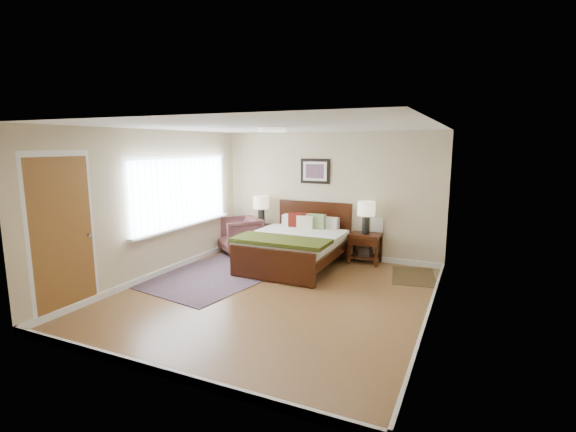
{
  "coord_description": "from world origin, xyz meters",
  "views": [
    {
      "loc": [
        2.71,
        -5.39,
        2.26
      ],
      "look_at": [
        -0.2,
        0.96,
        1.05
      ],
      "focal_mm": 26.0,
      "sensor_mm": 36.0,
      "label": 1
    }
  ],
  "objects_px": {
    "bed": "(296,240)",
    "lamp_right": "(366,212)",
    "armchair": "(239,235)",
    "lamp_left": "(261,205)",
    "nightstand_left": "(261,231)",
    "nightstand_right": "(365,245)",
    "rug_persian": "(215,275)"
  },
  "relations": [
    {
      "from": "bed",
      "to": "nightstand_right",
      "type": "height_order",
      "value": "bed"
    },
    {
      "from": "armchair",
      "to": "rug_persian",
      "type": "distance_m",
      "value": 1.66
    },
    {
      "from": "lamp_right",
      "to": "rug_persian",
      "type": "relative_size",
      "value": 0.24
    },
    {
      "from": "lamp_right",
      "to": "rug_persian",
      "type": "xyz_separation_m",
      "value": [
        -2.17,
        -1.84,
        -1.0
      ]
    },
    {
      "from": "armchair",
      "to": "rug_persian",
      "type": "bearing_deg",
      "value": -35.28
    },
    {
      "from": "lamp_left",
      "to": "armchair",
      "type": "distance_m",
      "value": 0.78
    },
    {
      "from": "nightstand_left",
      "to": "rug_persian",
      "type": "height_order",
      "value": "nightstand_left"
    },
    {
      "from": "bed",
      "to": "armchair",
      "type": "distance_m",
      "value": 1.58
    },
    {
      "from": "nightstand_right",
      "to": "lamp_right",
      "type": "relative_size",
      "value": 0.95
    },
    {
      "from": "lamp_left",
      "to": "nightstand_right",
      "type": "bearing_deg",
      "value": -0.31
    },
    {
      "from": "lamp_left",
      "to": "armchair",
      "type": "xyz_separation_m",
      "value": [
        -0.38,
        -0.29,
        -0.62
      ]
    },
    {
      "from": "bed",
      "to": "armchair",
      "type": "xyz_separation_m",
      "value": [
        -1.51,
        0.48,
        -0.13
      ]
    },
    {
      "from": "nightstand_right",
      "to": "lamp_right",
      "type": "xyz_separation_m",
      "value": [
        -0.0,
        0.01,
        0.65
      ]
    },
    {
      "from": "nightstand_right",
      "to": "armchair",
      "type": "relative_size",
      "value": 0.71
    },
    {
      "from": "armchair",
      "to": "rug_persian",
      "type": "height_order",
      "value": "armchair"
    },
    {
      "from": "lamp_right",
      "to": "armchair",
      "type": "height_order",
      "value": "lamp_right"
    },
    {
      "from": "bed",
      "to": "lamp_right",
      "type": "height_order",
      "value": "lamp_right"
    },
    {
      "from": "lamp_left",
      "to": "armchair",
      "type": "height_order",
      "value": "lamp_left"
    },
    {
      "from": "lamp_left",
      "to": "armchair",
      "type": "relative_size",
      "value": 0.75
    },
    {
      "from": "nightstand_right",
      "to": "lamp_left",
      "type": "height_order",
      "value": "lamp_left"
    },
    {
      "from": "nightstand_left",
      "to": "armchair",
      "type": "distance_m",
      "value": 0.47
    },
    {
      "from": "bed",
      "to": "armchair",
      "type": "height_order",
      "value": "bed"
    },
    {
      "from": "nightstand_left",
      "to": "nightstand_right",
      "type": "relative_size",
      "value": 0.97
    },
    {
      "from": "nightstand_left",
      "to": "lamp_left",
      "type": "bearing_deg",
      "value": 90.0
    },
    {
      "from": "bed",
      "to": "lamp_right",
      "type": "bearing_deg",
      "value": 34.31
    },
    {
      "from": "nightstand_right",
      "to": "lamp_left",
      "type": "distance_m",
      "value": 2.34
    },
    {
      "from": "nightstand_left",
      "to": "armchair",
      "type": "xyz_separation_m",
      "value": [
        -0.38,
        -0.27,
        -0.08
      ]
    },
    {
      "from": "bed",
      "to": "lamp_left",
      "type": "distance_m",
      "value": 1.45
    },
    {
      "from": "nightstand_left",
      "to": "armchair",
      "type": "relative_size",
      "value": 0.7
    },
    {
      "from": "nightstand_left",
      "to": "rug_persian",
      "type": "relative_size",
      "value": 0.22
    },
    {
      "from": "bed",
      "to": "lamp_left",
      "type": "relative_size",
      "value": 3.31
    },
    {
      "from": "bed",
      "to": "lamp_left",
      "type": "bearing_deg",
      "value": 145.94
    }
  ]
}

